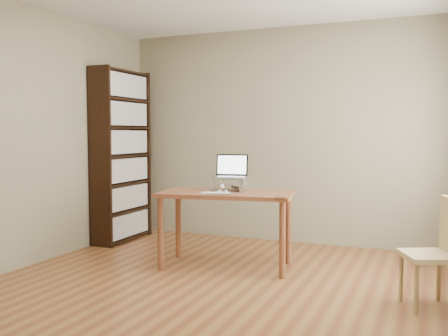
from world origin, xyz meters
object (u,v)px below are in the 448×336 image
laptop (231,172)px  keyboard (216,193)px  desk (226,203)px  chair (438,250)px  cat (227,185)px  bookshelf (122,156)px

laptop → keyboard: size_ratio=1.17×
desk → chair: bearing=-23.2°
keyboard → chair: chair is taller
cat → bookshelf: bearing=146.8°
desk → laptop: bearing=80.9°
chair → keyboard: bearing=148.3°
bookshelf → desk: 1.85m
laptop → bookshelf: bearing=153.0°
desk → cat: (-0.04, 0.11, 0.17)m
desk → keyboard: 0.25m
keyboard → chair: (1.94, -0.26, -0.31)m
bookshelf → cat: bookshelf is taller
bookshelf → chair: bearing=-17.8°
cat → keyboard: bearing=-100.0°
desk → bookshelf: bearing=148.9°
bookshelf → keyboard: 1.91m
cat → chair: bearing=-31.0°
cat → laptop: bearing=20.9°
chair → laptop: bearing=138.2°
chair → cat: bearing=139.2°
bookshelf → laptop: 1.76m
desk → chair: chair is taller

